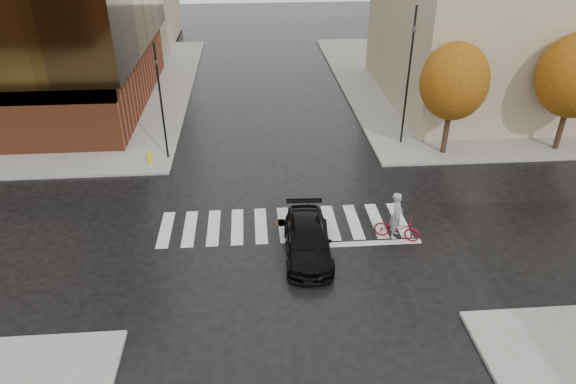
{
  "coord_description": "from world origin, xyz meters",
  "views": [
    {
      "loc": [
        -1.39,
        -19.6,
        13.29
      ],
      "look_at": [
        0.14,
        0.08,
        2.0
      ],
      "focal_mm": 32.0,
      "sensor_mm": 36.0,
      "label": 1
    }
  ],
  "objects_px": {
    "sedan": "(308,240)",
    "fire_hydrant": "(149,157)",
    "cyclist": "(397,223)",
    "traffic_light_ne": "(410,67)",
    "traffic_light_nw": "(160,96)"
  },
  "relations": [
    {
      "from": "sedan",
      "to": "cyclist",
      "type": "distance_m",
      "value": 4.15
    },
    {
      "from": "cyclist",
      "to": "fire_hydrant",
      "type": "xyz_separation_m",
      "value": [
        -12.12,
        8.27,
        -0.24
      ]
    },
    {
      "from": "sedan",
      "to": "traffic_light_ne",
      "type": "relative_size",
      "value": 0.59
    },
    {
      "from": "traffic_light_nw",
      "to": "traffic_light_ne",
      "type": "xyz_separation_m",
      "value": [
        14.17,
        1.0,
        1.03
      ]
    },
    {
      "from": "traffic_light_ne",
      "to": "sedan",
      "type": "bearing_deg",
      "value": 45.23
    },
    {
      "from": "sedan",
      "to": "cyclist",
      "type": "xyz_separation_m",
      "value": [
        4.07,
        0.8,
        0.1
      ]
    },
    {
      "from": "sedan",
      "to": "traffic_light_ne",
      "type": "height_order",
      "value": "traffic_light_ne"
    },
    {
      "from": "cyclist",
      "to": "traffic_light_ne",
      "type": "relative_size",
      "value": 0.29
    },
    {
      "from": "traffic_light_nw",
      "to": "fire_hydrant",
      "type": "xyz_separation_m",
      "value": [
        -0.92,
        -0.73,
        -3.31
      ]
    },
    {
      "from": "sedan",
      "to": "traffic_light_nw",
      "type": "xyz_separation_m",
      "value": [
        -7.13,
        9.8,
        3.16
      ]
    },
    {
      "from": "cyclist",
      "to": "traffic_light_nw",
      "type": "height_order",
      "value": "traffic_light_nw"
    },
    {
      "from": "fire_hydrant",
      "to": "sedan",
      "type": "bearing_deg",
      "value": -48.39
    },
    {
      "from": "traffic_light_nw",
      "to": "sedan",
      "type": "bearing_deg",
      "value": 35.1
    },
    {
      "from": "sedan",
      "to": "fire_hydrant",
      "type": "xyz_separation_m",
      "value": [
        -8.05,
        9.07,
        -0.14
      ]
    },
    {
      "from": "sedan",
      "to": "traffic_light_ne",
      "type": "xyz_separation_m",
      "value": [
        7.04,
        10.8,
        4.2
      ]
    }
  ]
}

